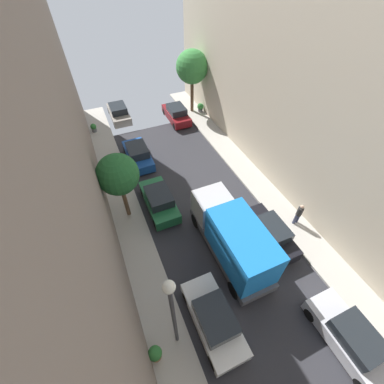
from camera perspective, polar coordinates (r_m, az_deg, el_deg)
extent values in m
plane|color=#2D2D33|center=(15.73, 9.11, -14.70)|extent=(32.00, 32.00, 0.00)
cube|color=#B7B2A8|center=(14.77, -9.10, -21.36)|extent=(2.00, 44.00, 0.15)
cube|color=#B7B2A8|center=(17.96, 23.16, -8.00)|extent=(2.00, 44.00, 0.15)
cube|color=white|center=(13.67, 4.89, -27.08)|extent=(1.76, 4.20, 0.76)
cube|color=#1E2328|center=(12.96, 5.44, -26.76)|extent=(1.56, 2.10, 0.64)
cylinder|color=black|center=(14.20, -1.30, -23.13)|extent=(0.22, 0.64, 0.64)
cylinder|color=black|center=(14.47, 4.81, -20.75)|extent=(0.22, 0.64, 0.64)
cylinder|color=black|center=(13.49, 4.85, -34.43)|extent=(0.22, 0.64, 0.64)
cylinder|color=black|center=(13.78, 11.63, -31.40)|extent=(0.22, 0.64, 0.64)
cube|color=#1E6638|center=(17.60, -7.52, -2.21)|extent=(1.76, 4.20, 0.76)
cube|color=#1E2328|center=(16.99, -7.59, -0.99)|extent=(1.56, 2.10, 0.64)
cylinder|color=black|center=(18.73, -11.20, -0.11)|extent=(0.22, 0.64, 0.64)
cylinder|color=black|center=(18.93, -6.69, 1.25)|extent=(0.22, 0.64, 0.64)
cylinder|color=black|center=(16.71, -8.32, -7.18)|extent=(0.22, 0.64, 0.64)
cylinder|color=black|center=(16.94, -3.29, -5.55)|extent=(0.22, 0.64, 0.64)
cube|color=#194799|center=(21.73, -12.23, 8.10)|extent=(1.76, 4.20, 0.76)
cube|color=#1E2328|center=(21.20, -12.42, 9.36)|extent=(1.56, 2.10, 0.64)
cylinder|color=black|center=(23.04, -15.02, 9.26)|extent=(0.22, 0.64, 0.64)
cylinder|color=black|center=(23.21, -11.27, 10.32)|extent=(0.22, 0.64, 0.64)
cylinder|color=black|center=(20.59, -13.11, 4.61)|extent=(0.22, 0.64, 0.64)
cylinder|color=black|center=(20.78, -8.98, 5.81)|extent=(0.22, 0.64, 0.64)
cube|color=gray|center=(28.16, -16.38, 16.75)|extent=(1.76, 4.20, 0.76)
cube|color=#1E2328|center=(27.71, -16.62, 17.87)|extent=(1.56, 2.10, 0.64)
cylinder|color=black|center=(29.58, -18.44, 17.22)|extent=(0.22, 0.64, 0.64)
cylinder|color=black|center=(29.71, -15.41, 18.05)|extent=(0.22, 0.64, 0.64)
cylinder|color=black|center=(26.85, -17.23, 14.46)|extent=(0.22, 0.64, 0.64)
cylinder|color=black|center=(27.00, -13.94, 15.37)|extent=(0.22, 0.64, 0.64)
cube|color=silver|center=(15.27, 32.22, -26.51)|extent=(1.76, 4.20, 0.76)
cube|color=#1E2328|center=(14.67, 33.83, -25.99)|extent=(1.56, 2.10, 0.64)
cylinder|color=black|center=(15.15, 25.47, -24.04)|extent=(0.22, 0.64, 0.64)
cylinder|color=black|center=(15.94, 29.74, -21.03)|extent=(0.22, 0.64, 0.64)
cube|color=black|center=(16.49, 17.01, -9.18)|extent=(1.76, 4.20, 0.76)
cube|color=#1E2328|center=(15.88, 17.86, -8.13)|extent=(1.56, 2.10, 0.64)
cylinder|color=black|center=(16.97, 11.74, -6.73)|extent=(0.22, 0.64, 0.64)
cylinder|color=black|center=(17.68, 16.02, -4.99)|extent=(0.22, 0.64, 0.64)
cylinder|color=black|center=(15.79, 17.80, -14.83)|extent=(0.22, 0.64, 0.64)
cylinder|color=black|center=(16.55, 22.17, -12.53)|extent=(0.22, 0.64, 0.64)
cube|color=maroon|center=(26.98, -3.61, 17.17)|extent=(1.76, 4.20, 0.76)
cube|color=#1E2328|center=(26.52, -3.56, 18.35)|extent=(1.56, 2.10, 0.64)
cylinder|color=black|center=(28.17, -6.33, 17.79)|extent=(0.22, 0.64, 0.64)
cylinder|color=black|center=(28.60, -3.22, 18.46)|extent=(0.22, 0.64, 0.64)
cylinder|color=black|center=(25.60, -3.98, 14.83)|extent=(0.22, 0.64, 0.64)
cylinder|color=black|center=(26.08, -0.66, 15.58)|extent=(0.22, 0.64, 0.64)
cube|color=#4C4C51|center=(15.30, 8.49, -11.90)|extent=(2.20, 6.60, 0.50)
cube|color=#B7B7BC|center=(15.61, 4.61, -2.96)|extent=(2.10, 1.80, 1.70)
cube|color=blue|center=(13.68, 11.24, -11.87)|extent=(2.24, 4.20, 2.40)
cylinder|color=black|center=(16.48, 0.96, -6.58)|extent=(0.30, 0.96, 0.96)
cylinder|color=black|center=(17.09, 6.98, -4.45)|extent=(0.30, 0.96, 0.96)
cylinder|color=black|center=(14.37, 9.75, -21.22)|extent=(0.30, 0.96, 0.96)
cylinder|color=black|center=(15.06, 16.48, -17.92)|extent=(0.30, 0.96, 0.96)
cylinder|color=#2D334C|center=(17.81, 22.56, -5.75)|extent=(0.18, 0.18, 0.82)
cylinder|color=#2D334C|center=(17.93, 23.08, -5.51)|extent=(0.18, 0.18, 0.82)
cylinder|color=#262626|center=(17.34, 23.50, -4.13)|extent=(0.36, 0.36, 0.64)
sphere|color=tan|center=(17.02, 23.94, -3.13)|extent=(0.24, 0.24, 0.24)
cylinder|color=brown|center=(27.88, 0.00, 21.23)|extent=(0.34, 0.34, 3.36)
sphere|color=#38843D|center=(26.80, 0.00, 26.76)|extent=(3.12, 3.12, 3.12)
cylinder|color=brown|center=(16.80, -15.03, -1.94)|extent=(0.27, 0.27, 2.72)
sphere|color=#23602D|center=(15.22, -16.66, 3.88)|extent=(2.52, 2.52, 2.52)
cylinder|color=slate|center=(26.71, -21.47, 13.08)|extent=(0.45, 0.45, 0.33)
sphere|color=#2D7233|center=(26.52, -21.69, 13.77)|extent=(0.55, 0.55, 0.55)
cylinder|color=slate|center=(28.42, 1.92, 18.27)|extent=(0.50, 0.50, 0.30)
sphere|color=#2D7233|center=(28.23, 1.94, 19.01)|extent=(0.66, 0.66, 0.66)
cylinder|color=brown|center=(13.62, -8.27, -33.08)|extent=(0.50, 0.50, 0.32)
sphere|color=#2D7233|center=(13.21, -8.50, -32.74)|extent=(0.63, 0.63, 0.63)
cylinder|color=#333338|center=(11.06, -4.12, -27.16)|extent=(0.16, 0.16, 5.76)
sphere|color=white|center=(8.14, -5.33, -20.88)|extent=(0.44, 0.44, 0.44)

